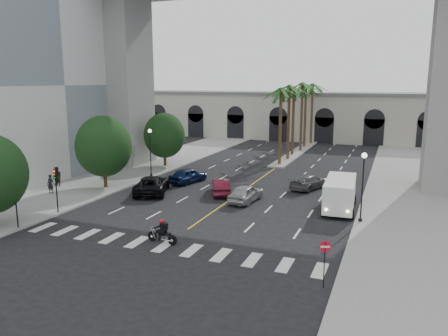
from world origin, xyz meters
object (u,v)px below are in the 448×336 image
(traffic_signal_far, at_px, (56,183))
(car_e, at_px, (188,175))
(cargo_van, at_px, (340,193))
(car_b, at_px, (221,187))
(traffic_signal_near, at_px, (15,196))
(do_not_enter_sign, at_px, (325,254))
(motorcycle_rider, at_px, (163,232))
(car_d, at_px, (309,182))
(car_c, at_px, (152,185))
(lamp_post_right, at_px, (363,181))
(pedestrian_a, at_px, (50,184))
(pedestrian_b, at_px, (57,177))
(lamp_post_left_far, at_px, (150,149))
(car_a, at_px, (246,193))

(traffic_signal_far, distance_m, car_e, 14.60)
(cargo_van, bearing_deg, car_b, 170.12)
(traffic_signal_near, distance_m, do_not_enter_sign, 21.83)
(car_b, relative_size, do_not_enter_sign, 1.75)
(traffic_signal_near, xyz_separation_m, motorcycle_rider, (11.01, 1.46, -1.77))
(car_d, xyz_separation_m, cargo_van, (3.74, -6.41, 0.73))
(car_e, bearing_deg, motorcycle_rider, 124.92)
(car_c, bearing_deg, motorcycle_rider, 102.47)
(cargo_van, bearing_deg, lamp_post_right, -59.46)
(traffic_signal_far, relative_size, do_not_enter_sign, 1.44)
(car_e, bearing_deg, car_d, -156.39)
(pedestrian_a, distance_m, do_not_enter_sign, 28.33)
(cargo_van, bearing_deg, traffic_signal_near, -150.66)
(car_b, xyz_separation_m, do_not_enter_sign, (12.00, -15.62, 1.11))
(pedestrian_b, bearing_deg, lamp_post_left_far, 61.84)
(lamp_post_left_far, distance_m, car_c, 7.40)
(lamp_post_left_far, bearing_deg, car_c, -58.26)
(car_c, height_order, pedestrian_a, pedestrian_a)
(cargo_van, bearing_deg, do_not_enter_sign, -89.33)
(cargo_van, distance_m, pedestrian_a, 26.13)
(traffic_signal_far, height_order, car_c, traffic_signal_far)
(traffic_signal_far, bearing_deg, car_c, 67.22)
(motorcycle_rider, bearing_deg, car_a, 87.30)
(car_d, bearing_deg, do_not_enter_sign, 122.50)
(motorcycle_rider, distance_m, pedestrian_a, 17.36)
(traffic_signal_near, bearing_deg, lamp_post_left_far, 90.31)
(car_d, bearing_deg, car_e, 29.20)
(traffic_signal_near, bearing_deg, car_e, 74.75)
(motorcycle_rider, height_order, do_not_enter_sign, do_not_enter_sign)
(traffic_signal_far, xyz_separation_m, car_d, (17.06, 15.74, -1.79))
(car_a, bearing_deg, motorcycle_rider, 86.87)
(cargo_van, height_order, do_not_enter_sign, cargo_van)
(car_e, distance_m, pedestrian_b, 13.02)
(traffic_signal_near, distance_m, car_e, 18.40)
(lamp_post_left_far, xyz_separation_m, car_d, (17.16, 1.24, -2.50))
(car_c, xyz_separation_m, car_d, (13.47, 7.20, -0.12))
(car_b, xyz_separation_m, car_e, (-4.98, 3.08, 0.05))
(car_c, bearing_deg, pedestrian_a, 4.29)
(pedestrian_a, bearing_deg, car_e, 39.08)
(car_c, xyz_separation_m, do_not_enter_sign, (18.21, -13.56, 1.01))
(car_b, distance_m, pedestrian_a, 15.90)
(lamp_post_left_far, bearing_deg, pedestrian_a, -115.47)
(traffic_signal_far, xyz_separation_m, pedestrian_b, (-6.33, 6.95, -1.39))
(lamp_post_right, distance_m, traffic_signal_near, 25.02)
(traffic_signal_far, xyz_separation_m, car_e, (4.82, 13.67, -1.73))
(lamp_post_left_far, xyz_separation_m, traffic_signal_near, (0.10, -18.50, -0.71))
(traffic_signal_near, height_order, motorcycle_rider, traffic_signal_near)
(car_b, bearing_deg, lamp_post_right, 137.62)
(traffic_signal_near, distance_m, car_b, 17.67)
(car_e, distance_m, cargo_van, 16.58)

